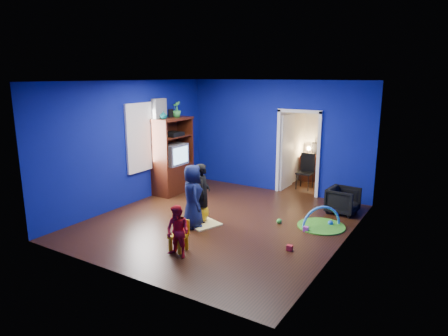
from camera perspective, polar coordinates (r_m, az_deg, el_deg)
The scene contains 33 objects.
floor at distance 8.49m, azimuth -0.44°, elevation -7.64°, with size 5.00×5.50×0.01m, color black.
ceiling at distance 7.94m, azimuth -0.48°, elevation 12.32°, with size 5.00×5.50×0.01m, color white.
wall_back at distance 10.49m, azimuth 7.58°, elevation 4.45°, with size 5.00×0.02×2.90m, color navy.
wall_front at distance 6.01m, azimuth -14.57°, elevation -2.37°, with size 5.00×0.02×2.90m, color navy.
wall_left at distance 9.64m, azimuth -13.17°, elevation 3.46°, with size 0.02×5.50×2.90m, color navy.
wall_right at distance 7.11m, azimuth 16.84°, elevation -0.13°, with size 0.02×5.50×2.90m, color navy.
alcove at distance 11.11m, azimuth 12.25°, elevation 3.70°, with size 1.00×1.75×2.50m, color silver, non-canonical shape.
armchair at distance 9.29m, azimuth 16.64°, elevation -4.47°, with size 0.62×0.64×0.58m, color black.
child_black at distance 8.27m, azimuth -3.03°, elevation -3.63°, with size 0.46×0.30×1.26m, color black.
child_navy at distance 8.04m, azimuth -4.48°, elevation -4.04°, with size 0.63×0.41×1.29m, color #0F103A.
toddler_red at distance 6.81m, azimuth -6.63°, elevation -9.02°, with size 0.44×0.34×0.91m, color red.
vase at distance 10.01m, azimuth -8.64°, elevation 7.49°, with size 0.18×0.18×0.19m, color #0C5E67.
potted_plant at distance 10.41m, azimuth -6.80°, elevation 8.34°, with size 0.22×0.22×0.40m, color green.
tv_armoire at distance 10.40m, azimuth -7.37°, elevation 1.75°, with size 0.58×1.14×1.96m, color #391609.
crt_tv at distance 10.37m, azimuth -7.21°, elevation 1.95°, with size 0.46×0.70×0.54m, color silver.
yellow_blanket at distance 8.39m, azimuth -3.37°, elevation -7.81°, with size 0.75×0.60×0.03m, color #F2E07A.
hopper_ball at distance 8.39m, azimuth -3.70°, elevation -6.31°, with size 0.45×0.45×0.45m, color yellow.
kid_chair at distance 7.12m, azimuth -6.54°, elevation -9.78°, with size 0.28×0.28×0.50m, color yellow.
play_mat at distance 8.44m, azimuth 13.71°, elevation -8.07°, with size 0.96×0.96×0.03m, color #359621.
toy_arch at distance 8.44m, azimuth 13.71°, elevation -8.03°, with size 0.86×0.86×0.05m, color #3F8CD8.
window_left at distance 9.86m, azimuth -11.71°, elevation 4.33°, with size 0.03×0.95×1.55m, color white.
curtain at distance 10.23m, azimuth -9.05°, elevation 3.05°, with size 0.14×0.42×2.40m, color slate.
doorway at distance 10.33m, azimuth 10.55°, elevation 1.96°, with size 1.16×0.10×2.10m, color white.
study_desk at distance 11.86m, azimuth 13.08°, elevation -0.06°, with size 0.88×0.44×0.75m, color #3D140A.
desk_monitor at distance 11.86m, azimuth 13.41°, elevation 2.76°, with size 0.40×0.05×0.32m, color black.
desk_lamp at distance 11.90m, azimuth 12.03°, elevation 2.76°, with size 0.14×0.14×0.14m, color #FFD88C.
folding_chair at distance 10.96m, azimuth 11.47°, elevation -0.60°, with size 0.40×0.40×0.92m, color black.
book_shelf at distance 11.71m, azimuth 13.67°, elevation 7.91°, with size 0.88×0.24×0.04m, color white.
toy_0 at distance 7.25m, azimuth 9.35°, elevation -11.18°, with size 0.10×0.08×0.10m, color red.
toy_1 at distance 8.55m, azimuth 14.97°, elevation -7.56°, with size 0.11×0.11×0.11m, color blue.
toy_2 at distance 7.80m, azimuth -6.37°, elevation -9.28°, with size 0.10×0.08×0.10m, color orange.
toy_3 at distance 8.44m, azimuth 7.88°, elevation -7.51°, with size 0.11×0.11×0.11m, color green.
toy_4 at distance 8.12m, azimuth 11.61°, elevation -8.54°, with size 0.10×0.08×0.10m, color #BB46B4.
Camera 1 is at (4.23, -6.72, 3.01)m, focal length 32.00 mm.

